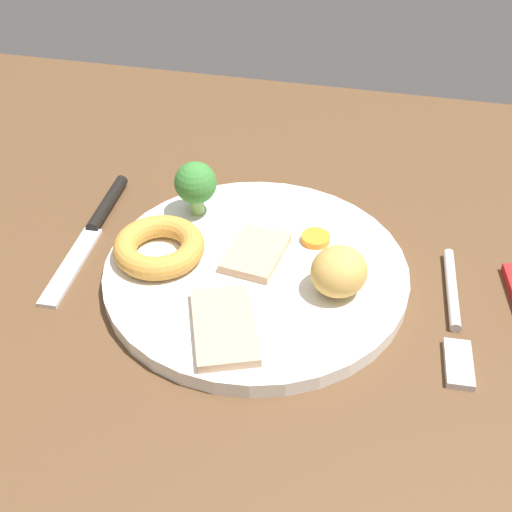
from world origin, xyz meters
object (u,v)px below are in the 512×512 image
(fork, at_px, (454,317))
(carrot_coin_front, at_px, (316,239))
(meat_slice_main, at_px, (224,326))
(knife, at_px, (95,224))
(dinner_plate, at_px, (256,271))
(meat_slice_under, at_px, (256,253))
(yorkshire_pudding, at_px, (159,247))
(broccoli_floret, at_px, (196,184))
(roast_potato_left, at_px, (339,272))

(fork, bearing_deg, carrot_coin_front, -119.02)
(meat_slice_main, bearing_deg, fork, -159.24)
(knife, bearing_deg, dinner_plate, 75.34)
(dinner_plate, bearing_deg, knife, -11.48)
(meat_slice_under, relative_size, yorkshire_pudding, 0.81)
(meat_slice_main, distance_m, broccoli_floret, 0.16)
(meat_slice_main, relative_size, broccoli_floret, 1.53)
(meat_slice_main, xyz_separation_m, meat_slice_under, (-0.00, -0.09, 0.00))
(carrot_coin_front, distance_m, fork, 0.14)
(yorkshire_pudding, height_order, fork, yorkshire_pudding)
(yorkshire_pudding, relative_size, roast_potato_left, 1.68)
(meat_slice_under, relative_size, broccoli_floret, 1.21)
(roast_potato_left, xyz_separation_m, knife, (0.24, -0.05, -0.03))
(dinner_plate, distance_m, meat_slice_under, 0.02)
(carrot_coin_front, bearing_deg, meat_slice_under, 34.71)
(roast_potato_left, height_order, knife, roast_potato_left)
(meat_slice_under, xyz_separation_m, roast_potato_left, (-0.07, 0.03, 0.02))
(dinner_plate, relative_size, yorkshire_pudding, 3.29)
(fork, bearing_deg, yorkshire_pudding, -95.16)
(dinner_plate, xyz_separation_m, broccoli_floret, (0.07, -0.06, 0.04))
(roast_potato_left, distance_m, carrot_coin_front, 0.07)
(dinner_plate, distance_m, roast_potato_left, 0.08)
(carrot_coin_front, bearing_deg, yorkshire_pudding, 21.81)
(yorkshire_pudding, bearing_deg, broccoli_floret, -100.04)
(broccoli_floret, bearing_deg, dinner_plate, 138.97)
(yorkshire_pudding, bearing_deg, fork, 178.40)
(roast_potato_left, bearing_deg, meat_slice_under, -19.91)
(roast_potato_left, bearing_deg, knife, -11.72)
(meat_slice_main, height_order, meat_slice_under, same)
(dinner_plate, relative_size, meat_slice_main, 3.21)
(broccoli_floret, distance_m, fork, 0.25)
(broccoli_floret, xyz_separation_m, knife, (0.09, 0.03, -0.04))
(meat_slice_under, height_order, roast_potato_left, roast_potato_left)
(meat_slice_under, bearing_deg, yorkshire_pudding, 12.94)
(roast_potato_left, relative_size, broccoli_floret, 0.89)
(dinner_plate, distance_m, broccoli_floret, 0.10)
(carrot_coin_front, xyz_separation_m, fork, (-0.12, 0.06, -0.01))
(roast_potato_left, height_order, carrot_coin_front, roast_potato_left)
(knife, bearing_deg, meat_slice_under, 79.07)
(dinner_plate, relative_size, carrot_coin_front, 10.07)
(meat_slice_under, height_order, yorkshire_pudding, yorkshire_pudding)
(yorkshire_pudding, relative_size, carrot_coin_front, 3.06)
(yorkshire_pudding, xyz_separation_m, knife, (0.08, -0.04, -0.02))
(meat_slice_under, bearing_deg, roast_potato_left, 160.09)
(roast_potato_left, bearing_deg, broccoli_floret, -28.55)
(meat_slice_under, relative_size, roast_potato_left, 1.36)
(meat_slice_under, distance_m, yorkshire_pudding, 0.08)
(meat_slice_under, bearing_deg, knife, -7.75)
(fork, bearing_deg, roast_potato_left, -92.74)
(meat_slice_main, distance_m, carrot_coin_front, 0.13)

